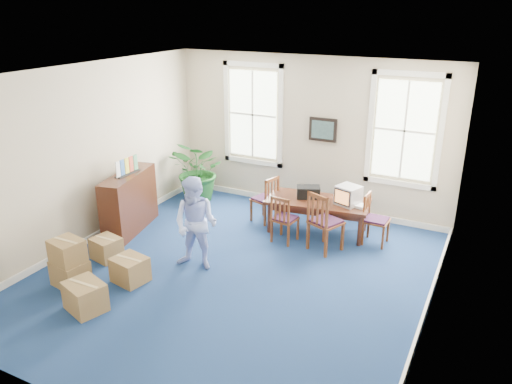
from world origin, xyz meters
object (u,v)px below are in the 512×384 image
at_px(chair_near_left, 285,218).
at_px(crt_tv, 348,195).
at_px(conference_table, 317,216).
at_px(man, 196,224).
at_px(cardboard_boxes, 83,262).
at_px(potted_plant, 200,171).
at_px(credenza, 129,201).

bearing_deg(chair_near_left, crt_tv, -137.59).
bearing_deg(conference_table, man, -127.85).
bearing_deg(crt_tv, chair_near_left, -124.40).
bearing_deg(crt_tv, conference_table, -156.03).
xyz_separation_m(man, cardboard_boxes, (-1.26, -1.26, -0.38)).
relative_size(chair_near_left, potted_plant, 0.66).
bearing_deg(chair_near_left, cardboard_boxes, 58.96).
relative_size(crt_tv, chair_near_left, 0.47).
relative_size(man, credenza, 1.04).
relative_size(man, potted_plant, 1.13).
distance_m(crt_tv, chair_near_left, 1.24).
bearing_deg(cardboard_boxes, conference_table, 53.71).
bearing_deg(cardboard_boxes, potted_plant, 94.80).
distance_m(crt_tv, man, 2.92).
relative_size(credenza, cardboard_boxes, 1.07).
bearing_deg(conference_table, potted_plant, 165.56).
distance_m(man, credenza, 2.08).
relative_size(conference_table, man, 1.22).
height_order(conference_table, cardboard_boxes, cardboard_boxes).
bearing_deg(man, potted_plant, 115.56).
distance_m(chair_near_left, credenza, 3.00).
bearing_deg(man, cardboard_boxes, -140.89).
bearing_deg(chair_near_left, potted_plant, -15.63).
bearing_deg(man, crt_tv, 44.38).
relative_size(credenza, potted_plant, 1.09).
xyz_separation_m(chair_near_left, credenza, (-2.86, -0.89, 0.14)).
height_order(man, cardboard_boxes, man).
xyz_separation_m(conference_table, man, (-1.30, -2.21, 0.46)).
bearing_deg(potted_plant, credenza, -101.32).
bearing_deg(crt_tv, credenza, -137.82).
relative_size(conference_table, chair_near_left, 2.09).
distance_m(conference_table, crt_tv, 0.76).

